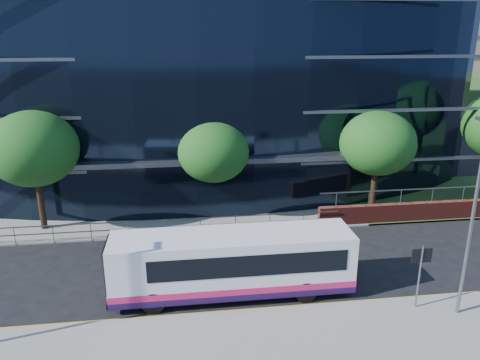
{
  "coord_description": "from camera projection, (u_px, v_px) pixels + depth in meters",
  "views": [
    {
      "loc": [
        -4.99,
        -17.39,
        11.22
      ],
      "look_at": [
        -1.6,
        8.0,
        2.88
      ],
      "focal_mm": 35.0,
      "sensor_mm": 36.0,
      "label": 1
    }
  ],
  "objects": [
    {
      "name": "kerb",
      "position": [
        306.0,
        308.0,
        19.52
      ],
      "size": [
        80.0,
        0.25,
        0.16
      ],
      "primitive_type": "cube",
      "color": "gray",
      "rests_on": "ground"
    },
    {
      "name": "far_forecourt",
      "position": [
        166.0,
        210.0,
        30.09
      ],
      "size": [
        50.0,
        8.0,
        0.1
      ],
      "primitive_type": "cube",
      "color": "gray",
      "rests_on": "ground"
    },
    {
      "name": "tree_far_b",
      "position": [
        213.0,
        152.0,
        27.77
      ],
      "size": [
        4.29,
        4.29,
        6.05
      ],
      "color": "black",
      "rests_on": "ground"
    },
    {
      "name": "guard_railings",
      "position": [
        128.0,
        226.0,
        25.83
      ],
      "size": [
        24.0,
        0.05,
        1.1
      ],
      "color": "slate",
      "rests_on": "ground"
    },
    {
      "name": "yellow_line_outer",
      "position": [
        305.0,
        307.0,
        19.74
      ],
      "size": [
        80.0,
        0.08,
        0.01
      ],
      "primitive_type": "cube",
      "color": "gold",
      "rests_on": "ground"
    },
    {
      "name": "street_sign",
      "position": [
        421.0,
        264.0,
        18.9
      ],
      "size": [
        0.85,
        0.09,
        2.8
      ],
      "color": "slate",
      "rests_on": "pavement_near"
    },
    {
      "name": "yellow_line_inner",
      "position": [
        304.0,
        305.0,
        19.88
      ],
      "size": [
        80.0,
        0.08,
        0.01
      ],
      "primitive_type": "cube",
      "color": "gold",
      "rests_on": "ground"
    },
    {
      "name": "tree_far_c",
      "position": [
        378.0,
        143.0,
        28.45
      ],
      "size": [
        4.62,
        4.62,
        6.51
      ],
      "color": "black",
      "rests_on": "ground"
    },
    {
      "name": "ground",
      "position": [
        300.0,
        297.0,
        20.49
      ],
      "size": [
        200.0,
        200.0,
        0.0
      ],
      "primitive_type": "plane",
      "color": "black",
      "rests_on": "ground"
    },
    {
      "name": "streetlight_east",
      "position": [
        473.0,
        215.0,
        17.82
      ],
      "size": [
        0.15,
        0.77,
        8.0
      ],
      "color": "slate",
      "rests_on": "pavement_near"
    },
    {
      "name": "apartment_block",
      "position": [
        407.0,
        29.0,
        75.0
      ],
      "size": [
        60.0,
        42.0,
        30.0
      ],
      "color": "#2D511E",
      "rests_on": "ground"
    },
    {
      "name": "tree_dist_e",
      "position": [
        405.0,
        83.0,
        59.8
      ],
      "size": [
        4.62,
        4.62,
        6.51
      ],
      "color": "black",
      "rests_on": "ground"
    },
    {
      "name": "city_bus",
      "position": [
        235.0,
        263.0,
        20.32
      ],
      "size": [
        10.52,
        2.42,
        2.84
      ],
      "rotation": [
        0.0,
        0.0,
        -0.0
      ],
      "color": "white",
      "rests_on": "ground"
    },
    {
      "name": "tree_far_a",
      "position": [
        34.0,
        149.0,
        25.84
      ],
      "size": [
        4.95,
        4.95,
        6.98
      ],
      "color": "black",
      "rests_on": "ground"
    },
    {
      "name": "glass_office",
      "position": [
        189.0,
        71.0,
        37.17
      ],
      "size": [
        44.0,
        23.1,
        16.0
      ],
      "color": "black",
      "rests_on": "ground"
    }
  ]
}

